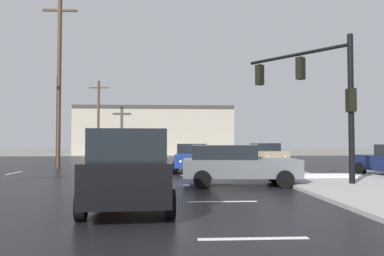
% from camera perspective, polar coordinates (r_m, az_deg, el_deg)
% --- Properties ---
extents(ground_plane, '(120.00, 120.00, 0.00)m').
position_cam_1_polar(ground_plane, '(20.66, 0.88, -6.92)').
color(ground_plane, slate).
extents(road_asphalt, '(44.00, 44.00, 0.02)m').
position_cam_1_polar(road_asphalt, '(20.66, 0.88, -6.89)').
color(road_asphalt, black).
rests_on(road_asphalt, ground_plane).
extents(snow_strip_curbside, '(4.00, 1.60, 0.06)m').
position_cam_1_polar(snow_strip_curbside, '(17.83, 18.21, -7.06)').
color(snow_strip_curbside, white).
rests_on(snow_strip_curbside, sidewalk_corner).
extents(lane_markings, '(36.15, 36.15, 0.01)m').
position_cam_1_polar(lane_markings, '(19.42, 4.75, -7.16)').
color(lane_markings, silver).
rests_on(lane_markings, road_asphalt).
extents(traffic_signal_mast, '(3.26, 3.89, 5.77)m').
position_cam_1_polar(traffic_signal_mast, '(16.09, 19.06, 6.06)').
color(traffic_signal_mast, black).
rests_on(traffic_signal_mast, sidewalk_corner).
extents(strip_building_background, '(19.91, 8.00, 6.19)m').
position_cam_1_polar(strip_building_background, '(49.18, -5.73, -0.46)').
color(strip_building_background, '#BCB29E').
rests_on(strip_building_background, ground_plane).
extents(sedan_grey, '(4.63, 2.27, 1.58)m').
position_cam_1_polar(sedan_grey, '(14.65, 6.86, -5.58)').
color(sedan_grey, slate).
rests_on(sedan_grey, road_asphalt).
extents(sedan_tan, '(2.12, 4.58, 1.58)m').
position_cam_1_polar(sedan_tan, '(27.39, 11.54, -3.89)').
color(sedan_tan, tan).
rests_on(sedan_tan, road_asphalt).
extents(sedan_blue, '(2.22, 4.61, 1.58)m').
position_cam_1_polar(sedan_blue, '(21.28, -0.04, -4.48)').
color(sedan_blue, navy).
rests_on(sedan_blue, road_asphalt).
extents(sedan_red, '(2.42, 4.68, 1.58)m').
position_cam_1_polar(sedan_red, '(22.70, -12.72, -4.27)').
color(sedan_red, '#B21919').
rests_on(sedan_red, road_asphalt).
extents(suv_black, '(2.41, 4.93, 2.03)m').
position_cam_1_polar(suv_black, '(9.96, -9.59, -5.89)').
color(suv_black, black).
rests_on(suv_black, road_asphalt).
extents(utility_pole_far, '(2.20, 0.28, 10.95)m').
position_cam_1_polar(utility_pole_far, '(25.05, -19.97, 7.14)').
color(utility_pole_far, brown).
rests_on(utility_pole_far, ground_plane).
extents(utility_pole_distant, '(2.20, 0.28, 8.61)m').
position_cam_1_polar(utility_pole_distant, '(42.88, -14.35, 1.73)').
color(utility_pole_distant, brown).
rests_on(utility_pole_distant, ground_plane).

